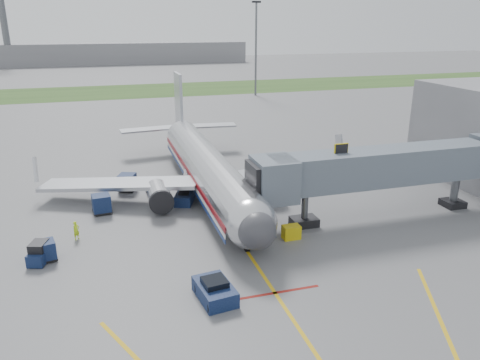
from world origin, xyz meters
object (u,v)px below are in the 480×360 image
object	(u,v)px
airliner	(207,167)
baggage_tug	(40,253)
belt_loader	(186,195)
ramp_worker	(76,231)
pushback_tug	(215,291)

from	to	relation	value
airliner	baggage_tug	xyz separation A→B (m)	(-14.66, -10.60, -1.97)
baggage_tug	airliner	bearing A→B (deg)	35.86
belt_loader	ramp_worker	size ratio (longest dim) A/B	3.21
pushback_tug	belt_loader	bearing A→B (deg)	85.61
pushback_tug	baggage_tug	distance (m)	13.58
airliner	pushback_tug	distance (m)	19.24
airliner	baggage_tug	bearing A→B (deg)	-144.14
airliner	baggage_tug	size ratio (longest dim) A/B	14.73
airliner	baggage_tug	distance (m)	18.20
baggage_tug	ramp_worker	size ratio (longest dim) A/B	1.59
pushback_tug	baggage_tug	xyz separation A→B (m)	(-10.86, 8.15, 0.12)
belt_loader	ramp_worker	distance (m)	11.45
belt_loader	baggage_tug	bearing A→B (deg)	-143.58
airliner	pushback_tug	bearing A→B (deg)	-101.46
ramp_worker	baggage_tug	bearing A→B (deg)	-170.77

